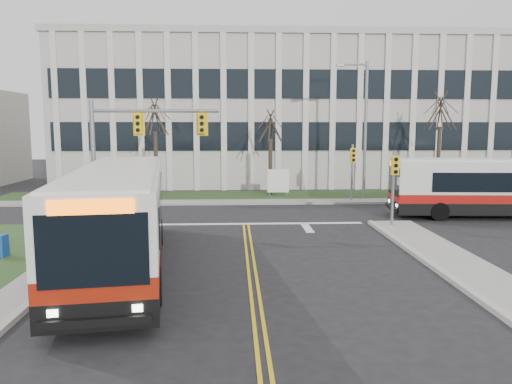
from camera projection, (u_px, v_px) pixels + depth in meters
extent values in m
plane|color=black|center=(252.00, 269.00, 17.45)|extent=(120.00, 120.00, 0.00)
cube|color=#9E9B93|center=(319.00, 202.00, 32.72)|extent=(44.00, 1.60, 0.14)
cube|color=#2A4A1F|center=(312.00, 196.00, 35.49)|extent=(44.00, 5.00, 0.12)
cube|color=#BCB7AD|center=(293.00, 115.00, 46.60)|extent=(40.00, 16.00, 12.00)
cylinder|color=slate|center=(94.00, 166.00, 23.84)|extent=(0.22, 0.22, 6.20)
cylinder|color=slate|center=(155.00, 111.00, 23.64)|extent=(6.00, 0.16, 0.16)
cube|color=yellow|center=(138.00, 124.00, 23.53)|extent=(0.34, 0.24, 0.92)
cube|color=yellow|center=(202.00, 124.00, 23.67)|extent=(0.34, 0.24, 0.92)
cylinder|color=slate|center=(393.00, 189.00, 24.45)|extent=(0.14, 0.14, 3.80)
cube|color=yellow|center=(395.00, 165.00, 24.10)|extent=(0.34, 0.24, 0.92)
cylinder|color=slate|center=(352.00, 173.00, 32.87)|extent=(0.14, 0.14, 3.80)
cube|color=yellow|center=(353.00, 155.00, 32.52)|extent=(0.34, 0.24, 0.92)
cylinder|color=slate|center=(365.00, 132.00, 33.26)|extent=(0.20, 0.20, 9.20)
cylinder|color=slate|center=(354.00, 64.00, 32.64)|extent=(1.80, 0.14, 0.14)
cube|color=slate|center=(340.00, 65.00, 32.61)|extent=(0.50, 0.25, 0.18)
cylinder|color=slate|center=(270.00, 191.00, 34.80)|extent=(0.08, 0.08, 1.00)
cylinder|color=slate|center=(287.00, 191.00, 34.85)|extent=(0.08, 0.08, 1.00)
cube|color=white|center=(278.00, 181.00, 34.73)|extent=(1.50, 0.12, 1.60)
cylinder|color=#42352B|center=(156.00, 165.00, 34.70)|extent=(0.28, 0.28, 4.62)
cylinder|color=#42352B|center=(270.00, 168.00, 35.29)|extent=(0.28, 0.28, 4.09)
cylinder|color=#42352B|center=(438.00, 162.00, 35.58)|extent=(0.28, 0.28, 4.95)
cube|color=#164198|center=(0.00, 247.00, 18.67)|extent=(0.55, 0.51, 0.95)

